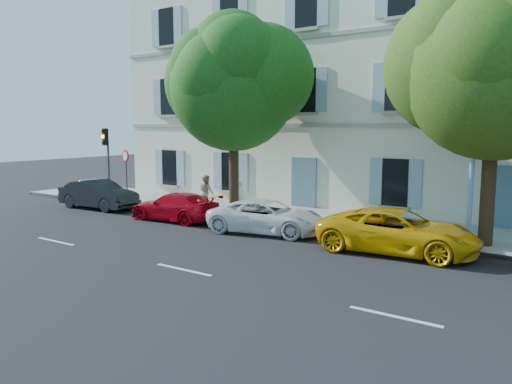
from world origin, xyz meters
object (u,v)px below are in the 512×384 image
Objects in this scene: car_white_coupe at (267,217)px; street_lamp at (475,104)px; traffic_light at (106,148)px; road_sign at (126,165)px; car_dark_sedan at (98,194)px; tree_right at (495,72)px; tree_left at (233,89)px; pedestrian_a at (237,192)px; pedestrian_b at (206,192)px; car_yellow_supercar at (398,231)px; car_red_coupe at (175,207)px.

street_lamp is at bearing -90.41° from car_white_coupe.
traffic_light is 1.71m from road_sign.
tree_right reaches higher than car_dark_sedan.
tree_left is 5.35× the size of pedestrian_a.
traffic_light is 6.41m from pedestrian_b.
tree_left reaches higher than pedestrian_b.
car_red_coupe is at bearing 85.65° from car_yellow_supercar.
pedestrian_a is (0.84, 3.26, 0.34)m from car_red_coupe.
road_sign reaches higher than pedestrian_b.
tree_left is 1.06× the size of street_lamp.
car_red_coupe is 12.95m from tree_right.
car_white_coupe is 8.97m from tree_right.
car_yellow_supercar is 16.08m from traffic_light.
road_sign is (-6.15, -0.78, -3.52)m from tree_left.
street_lamp is 4.98× the size of pedestrian_b.
road_sign is 5.99m from pedestrian_a.
car_yellow_supercar is at bearing 87.53° from car_red_coupe.
pedestrian_a is (-10.90, 1.15, -4.70)m from tree_right.
tree_left reaches higher than car_red_coupe.
pedestrian_a is 1.42m from pedestrian_b.
street_lamp reaches higher than car_red_coupe.
car_dark_sedan is 5.18m from car_red_coupe.
car_red_coupe is 1.11× the size of traffic_light.
tree_right is 2.31× the size of traffic_light.
car_red_coupe is 2.60× the size of pedestrian_a.
road_sign is at bearing 179.89° from street_lamp.
tree_left is 0.98× the size of tree_right.
car_white_coupe is 4.83m from pedestrian_a.
car_dark_sedan is at bearing -105.49° from road_sign.
pedestrian_a is (-8.71, 3.18, 0.25)m from car_yellow_supercar.
car_yellow_supercar is 9.28m from pedestrian_a.
traffic_light is 7.58m from pedestrian_a.
tree_left is at bearing 81.64° from pedestrian_a.
car_red_coupe is 5.66m from tree_left.
tree_right reaches higher than traffic_light.
car_yellow_supercar is (5.00, -0.11, 0.08)m from car_white_coupe.
road_sign is 0.33× the size of street_lamp.
car_yellow_supercar reaches higher than car_red_coupe.
traffic_light is at bearing -174.56° from tree_left.
car_white_coupe is at bearing -7.36° from traffic_light.
street_lamp is (-0.43, -0.60, -0.99)m from tree_right.
tree_left reaches higher than street_lamp.
tree_right is 11.93m from pedestrian_a.
pedestrian_a is (7.15, 1.66, -1.89)m from traffic_light.
tree_left is at bearing -74.94° from car_dark_sedan.
pedestrian_a is at bearing 38.98° from car_white_coupe.
pedestrian_b reaches higher than car_yellow_supercar.
car_yellow_supercar is at bearing -15.33° from tree_left.
pedestrian_a is (6.02, 3.13, 0.24)m from car_dark_sedan.
pedestrian_a is at bearing 119.26° from tree_left.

